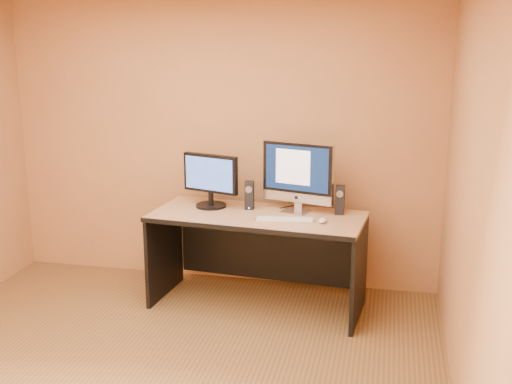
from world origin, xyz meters
TOP-DOWN VIEW (x-y plane):
  - walls at (0.00, 0.00)m, footprint 4.00×4.00m
  - desk at (0.47, 1.41)m, footprint 1.82×0.93m
  - imac at (0.77, 1.56)m, footprint 0.66×0.38m
  - second_monitor at (0.02, 1.57)m, footprint 0.58×0.40m
  - speaker_left at (0.36, 1.57)m, footprint 0.08×0.08m
  - speaker_right at (1.13, 1.58)m, footprint 0.07×0.08m
  - keyboard at (0.72, 1.28)m, footprint 0.48×0.18m
  - mouse at (1.02, 1.29)m, footprint 0.07×0.12m
  - cable_a at (0.81, 1.68)m, footprint 0.05×0.24m
  - cable_b at (0.68, 1.71)m, footprint 0.14×0.15m

SIDE VIEW (x-z plane):
  - desk at x=0.47m, z-range 0.00..0.81m
  - cable_a at x=0.81m, z-range 0.81..0.82m
  - cable_b at x=0.68m, z-range 0.81..0.82m
  - keyboard at x=0.72m, z-range 0.81..0.83m
  - mouse at x=1.02m, z-range 0.81..0.85m
  - speaker_left at x=0.36m, z-range 0.81..1.06m
  - speaker_right at x=1.13m, z-range 0.81..1.06m
  - second_monitor at x=0.02m, z-range 0.81..1.27m
  - imac at x=0.77m, z-range 0.81..1.42m
  - walls at x=0.00m, z-range 0.00..2.60m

